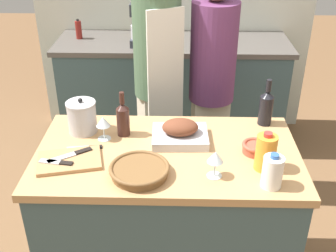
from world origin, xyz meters
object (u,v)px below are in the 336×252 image
at_px(wine_bottle_green, 266,107).
at_px(wine_bottle_dark, 123,118).
at_px(knife_bread, 86,148).
at_px(knife_paring, 57,162).
at_px(mixing_bowl, 255,148).
at_px(juice_jug, 266,152).
at_px(wine_glass_right, 103,123).
at_px(knife_chef, 71,155).
at_px(person_cook_guest, 212,81).
at_px(cutting_board, 69,160).
at_px(person_cook_aproned, 158,73).
at_px(wicker_basket, 139,170).
at_px(wine_glass_left, 215,158).
at_px(milk_jug, 272,172).
at_px(condiment_bottle_short, 136,27).
at_px(condiment_bottle_tall, 79,30).
at_px(stand_mixer, 142,29).
at_px(stock_pot, 82,117).
at_px(roasting_pan, 180,133).

distance_m(wine_bottle_green, wine_bottle_dark, 0.77).
bearing_deg(knife_bread, knife_paring, -122.90).
height_order(wine_bottle_green, knife_paring, wine_bottle_green).
xyz_separation_m(mixing_bowl, juice_jug, (0.02, -0.13, 0.06)).
distance_m(wine_glass_right, knife_chef, 0.24).
height_order(mixing_bowl, person_cook_guest, person_cook_guest).
distance_m(cutting_board, person_cook_aproned, 0.99).
height_order(juice_jug, wine_bottle_green, wine_bottle_green).
relative_size(knife_chef, knife_paring, 1.22).
xyz_separation_m(wicker_basket, wine_bottle_dark, (-0.11, 0.36, 0.07)).
relative_size(wine_bottle_green, person_cook_aproned, 0.15).
bearing_deg(mixing_bowl, wine_glass_left, -136.81).
relative_size(milk_jug, knife_paring, 1.00).
height_order(wicker_basket, juice_jug, juice_jug).
height_order(wicker_basket, person_cook_guest, person_cook_guest).
bearing_deg(wicker_basket, knife_paring, 171.23).
relative_size(knife_chef, condiment_bottle_short, 1.30).
height_order(cutting_board, person_cook_guest, person_cook_guest).
relative_size(wine_glass_left, knife_chef, 0.66).
height_order(knife_chef, condiment_bottle_tall, condiment_bottle_tall).
relative_size(wicker_basket, condiment_bottle_tall, 1.68).
bearing_deg(wine_bottle_dark, wine_bottle_green, 10.20).
height_order(wine_glass_left, knife_paring, wine_glass_left).
bearing_deg(stand_mixer, wine_bottle_dark, -89.64).
relative_size(milk_jug, wine_glass_left, 1.25).
distance_m(wine_bottle_green, condiment_bottle_short, 1.69).
height_order(juice_jug, knife_bread, juice_jug).
height_order(knife_chef, condiment_bottle_short, condiment_bottle_short).
bearing_deg(condiment_bottle_tall, knife_paring, -81.33).
xyz_separation_m(stock_pot, wine_glass_left, (0.67, -0.38, 0.01)).
bearing_deg(wine_bottle_dark, milk_jug, -31.31).
bearing_deg(person_cook_guest, wine_bottle_dark, -132.95).
relative_size(stock_pot, wine_bottle_dark, 0.80).
bearing_deg(stock_pot, wine_glass_left, -29.84).
distance_m(person_cook_aproned, person_cook_guest, 0.37).
bearing_deg(milk_jug, condiment_bottle_tall, 122.82).
bearing_deg(stock_pot, person_cook_aproned, 59.52).
bearing_deg(wine_bottle_dark, juice_jug, -22.98).
bearing_deg(person_cook_aproned, mixing_bowl, -81.57).
bearing_deg(wine_bottle_dark, wine_glass_left, -38.42).
xyz_separation_m(milk_jug, wine_bottle_dark, (-0.69, 0.42, 0.02)).
bearing_deg(knife_bread, wine_bottle_green, 16.65).
distance_m(stock_pot, wine_bottle_green, 0.98).
height_order(roasting_pan, knife_bread, roasting_pan).
xyz_separation_m(mixing_bowl, person_cook_guest, (-0.15, 0.86, -0.02)).
relative_size(stand_mixer, person_cook_guest, 0.20).
xyz_separation_m(mixing_bowl, wine_bottle_green, (0.10, 0.29, 0.07)).
bearing_deg(stand_mixer, stock_pot, -99.19).
bearing_deg(condiment_bottle_tall, stock_pot, -77.41).
relative_size(stock_pot, condiment_bottle_tall, 1.19).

